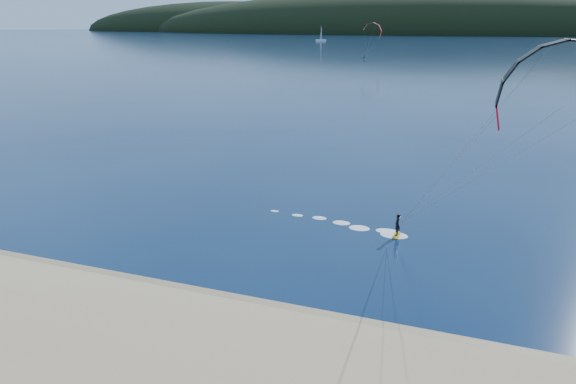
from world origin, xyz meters
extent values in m
plane|color=#081B3B|center=(0.00, 0.00, 0.00)|extent=(1800.00, 1800.00, 0.00)
cube|color=#947856|center=(0.00, 4.50, 0.05)|extent=(220.00, 2.50, 0.10)
ellipsoid|color=black|center=(-50.00, 720.00, 0.00)|extent=(840.00, 280.00, 110.00)
ellipsoid|color=black|center=(-380.00, 780.00, 0.00)|extent=(520.00, 220.00, 90.00)
cube|color=#C79017|center=(9.89, 17.54, 0.05)|extent=(0.43, 1.31, 0.07)
imported|color=black|center=(9.89, 17.54, 0.88)|extent=(0.39, 0.59, 1.62)
cylinder|color=gray|center=(14.32, 14.05, 5.97)|extent=(0.02, 0.02, 14.22)
cube|color=#C79017|center=(-32.35, 199.38, 0.05)|extent=(0.87, 1.34, 0.07)
imported|color=black|center=(-32.35, 199.38, 0.86)|extent=(0.85, 0.94, 1.58)
cylinder|color=gray|center=(-30.26, 196.27, 5.93)|extent=(0.02, 0.02, 11.70)
cube|color=white|center=(-109.16, 392.85, 0.50)|extent=(8.39, 5.32, 1.40)
cylinder|color=white|center=(-109.16, 392.85, 5.99)|extent=(0.20, 0.20, 10.99)
cube|color=white|center=(-109.11, 394.25, 5.99)|extent=(1.00, 2.44, 7.99)
cube|color=white|center=(-109.11, 391.25, 3.99)|extent=(0.78, 1.88, 4.99)
camera|label=1|loc=(14.72, -18.20, 14.69)|focal=33.06mm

